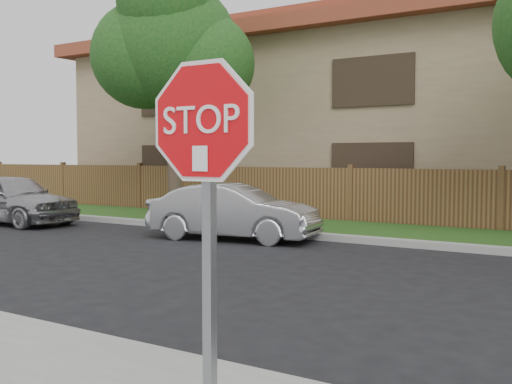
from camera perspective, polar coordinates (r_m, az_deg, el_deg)
The scene contains 8 objects.
ground at distance 5.45m, azimuth 0.45°, elevation -17.44°, with size 90.00×90.00×0.00m, color black.
far_curb at distance 12.91m, azimuth 19.80°, elevation -5.07°, with size 70.00×0.30×0.15m, color gray.
grass_strip at distance 14.52m, azimuth 21.18°, elevation -4.23°, with size 70.00×3.00×0.12m, color #1E4714.
fence at distance 16.01m, azimuth 22.31°, elevation -0.90°, with size 70.00×0.12×1.60m, color #4E2C1B.
tree_left at distance 18.44m, azimuth -8.07°, elevation 13.67°, with size 4.80×3.90×7.78m.
stop_sign at distance 3.58m, azimuth -4.92°, elevation 1.59°, with size 1.01×0.13×2.55m.
sedan_far_left at distance 18.41m, azimuth -22.25°, elevation -0.59°, with size 1.71×4.25×1.45m, color #A1A0A4.
sedan_left at distance 13.85m, azimuth -2.15°, elevation -1.91°, with size 1.37×3.94×1.30m, color #AAAAAF.
Camera 1 is at (2.66, -4.34, 1.95)m, focal length 42.00 mm.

